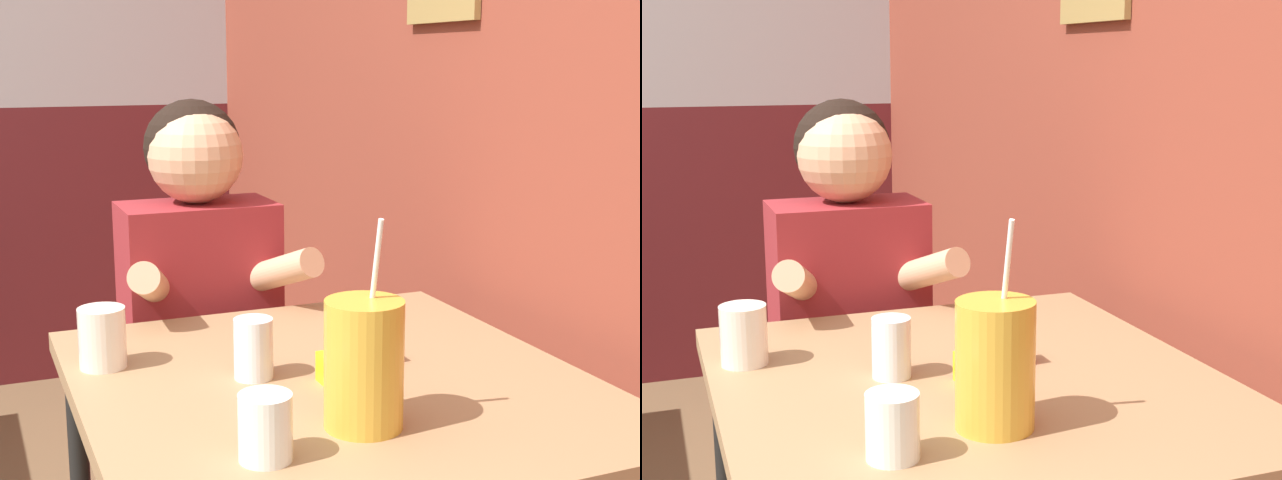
# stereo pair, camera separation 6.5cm
# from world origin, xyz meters

# --- Properties ---
(brick_wall_right) EXTENTS (0.08, 4.60, 2.70)m
(brick_wall_right) POSITION_xyz_m (1.48, 1.30, 1.35)
(brick_wall_right) COLOR brown
(brick_wall_right) RESTS_ON ground_plane
(main_table) EXTENTS (0.83, 0.90, 0.76)m
(main_table) POSITION_xyz_m (0.94, 0.29, 0.68)
(main_table) COLOR #93704C
(main_table) RESTS_ON ground_plane
(person_seated) EXTENTS (0.42, 0.41, 1.20)m
(person_seated) POSITION_xyz_m (0.87, 0.90, 0.64)
(person_seated) COLOR maroon
(person_seated) RESTS_ON ground_plane
(cocktail_pitcher) EXTENTS (0.12, 0.12, 0.31)m
(cocktail_pitcher) POSITION_xyz_m (0.90, 0.09, 0.85)
(cocktail_pitcher) COLOR gold
(cocktail_pitcher) RESTS_ON main_table
(glass_near_pitcher) EXTENTS (0.07, 0.07, 0.10)m
(glass_near_pitcher) POSITION_xyz_m (0.82, 0.35, 0.81)
(glass_near_pitcher) COLOR silver
(glass_near_pitcher) RESTS_ON main_table
(glass_center) EXTENTS (0.07, 0.07, 0.09)m
(glass_center) POSITION_xyz_m (0.74, 0.04, 0.80)
(glass_center) COLOR silver
(glass_center) RESTS_ON main_table
(glass_far_side) EXTENTS (0.08, 0.08, 0.11)m
(glass_far_side) POSITION_xyz_m (0.60, 0.50, 0.81)
(glass_far_side) COLOR silver
(glass_far_side) RESTS_ON main_table
(condiment_ketchup) EXTENTS (0.06, 0.04, 0.05)m
(condiment_ketchup) POSITION_xyz_m (1.04, 0.34, 0.78)
(condiment_ketchup) COLOR #B7140F
(condiment_ketchup) RESTS_ON main_table
(condiment_mustard) EXTENTS (0.06, 0.04, 0.05)m
(condiment_mustard) POSITION_xyz_m (0.94, 0.28, 0.78)
(condiment_mustard) COLOR yellow
(condiment_mustard) RESTS_ON main_table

